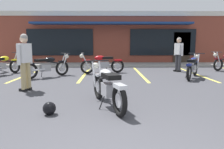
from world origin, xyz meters
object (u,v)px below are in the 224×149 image
object	(u,v)px
person_in_shorts_foreground	(178,52)
helmet_on_pavement	(49,108)
motorcycle_blue_standard	(47,66)
motorcycle_orange_scrambler	(3,65)
motorcycle_green_cafe_racer	(102,63)
motorcycle_silver_naked	(193,67)
person_in_black_shirt	(25,59)
motorcycle_foreground_classic	(107,86)

from	to	relation	value
person_in_shorts_foreground	helmet_on_pavement	bearing A→B (deg)	-125.10
motorcycle_blue_standard	motorcycle_orange_scrambler	xyz separation A→B (m)	(-2.16, 0.67, 0.00)
motorcycle_green_cafe_racer	helmet_on_pavement	size ratio (longest dim) A/B	7.99
motorcycle_green_cafe_racer	helmet_on_pavement	bearing A→B (deg)	-98.15
motorcycle_silver_naked	motorcycle_blue_standard	distance (m)	5.93
person_in_black_shirt	motorcycle_foreground_classic	bearing A→B (deg)	-34.10
motorcycle_orange_scrambler	motorcycle_foreground_classic	bearing A→B (deg)	-46.32
motorcycle_green_cafe_racer	helmet_on_pavement	world-z (taller)	motorcycle_green_cafe_racer
motorcycle_blue_standard	person_in_shorts_foreground	xyz separation A→B (m)	(5.96, 1.72, 0.49)
motorcycle_orange_scrambler	person_in_black_shirt	xyz separation A→B (m)	(2.25, -3.25, 0.49)
motorcycle_silver_naked	person_in_shorts_foreground	bearing A→B (deg)	89.03
motorcycle_foreground_classic	motorcycle_orange_scrambler	bearing A→B (deg)	133.68
motorcycle_blue_standard	person_in_black_shirt	size ratio (longest dim) A/B	0.99
motorcycle_green_cafe_racer	person_in_shorts_foreground	distance (m)	3.81
motorcycle_orange_scrambler	person_in_black_shirt	bearing A→B (deg)	-55.34
motorcycle_foreground_classic	motorcycle_green_cafe_racer	size ratio (longest dim) A/B	0.98
motorcycle_foreground_classic	motorcycle_orange_scrambler	world-z (taller)	same
motorcycle_foreground_classic	helmet_on_pavement	xyz separation A→B (m)	(-1.14, -0.58, -0.33)
motorcycle_foreground_classic	motorcycle_blue_standard	world-z (taller)	same
person_in_black_shirt	person_in_shorts_foreground	distance (m)	7.28
motorcycle_foreground_classic	motorcycle_blue_standard	size ratio (longest dim) A/B	1.22
motorcycle_silver_naked	motorcycle_green_cafe_racer	distance (m)	3.97
motorcycle_foreground_classic	motorcycle_silver_naked	size ratio (longest dim) A/B	1.08
motorcycle_blue_standard	motorcycle_orange_scrambler	distance (m)	2.27
motorcycle_silver_naked	person_in_black_shirt	bearing A→B (deg)	-158.47
person_in_shorts_foreground	helmet_on_pavement	xyz separation A→B (m)	(-4.59, -6.53, -0.82)
motorcycle_foreground_classic	helmet_on_pavement	bearing A→B (deg)	-153.06
motorcycle_orange_scrambler	helmet_on_pavement	world-z (taller)	motorcycle_orange_scrambler
motorcycle_blue_standard	motorcycle_foreground_classic	bearing A→B (deg)	-59.26
motorcycle_blue_standard	person_in_black_shirt	distance (m)	2.63
motorcycle_blue_standard	helmet_on_pavement	xyz separation A→B (m)	(1.37, -4.80, -0.33)
motorcycle_foreground_classic	person_in_black_shirt	world-z (taller)	person_in_black_shirt
person_in_black_shirt	helmet_on_pavement	distance (m)	2.69
motorcycle_green_cafe_racer	helmet_on_pavement	xyz separation A→B (m)	(-0.85, -5.96, -0.33)
motorcycle_green_cafe_racer	helmet_on_pavement	distance (m)	6.03
motorcycle_green_cafe_racer	motorcycle_orange_scrambler	size ratio (longest dim) A/B	1.04
motorcycle_silver_naked	motorcycle_green_cafe_racer	bearing A→B (deg)	158.81
motorcycle_silver_naked	motorcycle_orange_scrambler	bearing A→B (deg)	173.29
motorcycle_green_cafe_racer	motorcycle_foreground_classic	bearing A→B (deg)	-86.94
motorcycle_orange_scrambler	motorcycle_silver_naked	bearing A→B (deg)	-6.71
motorcycle_blue_standard	person_in_shorts_foreground	world-z (taller)	person_in_shorts_foreground
motorcycle_blue_standard	motorcycle_orange_scrambler	world-z (taller)	same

